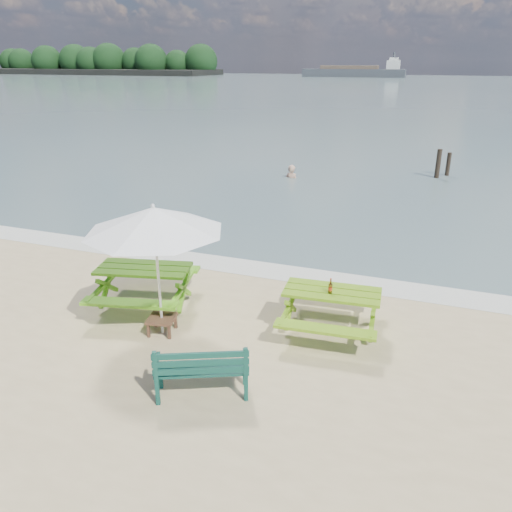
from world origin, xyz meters
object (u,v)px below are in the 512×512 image
(picnic_table_right, at_px, (331,312))
(patio_umbrella, at_px, (154,220))
(park_bench, at_px, (202,379))
(side_table, at_px, (162,325))
(beer_bottle, at_px, (330,288))
(swimmer, at_px, (291,185))
(picnic_table_left, at_px, (145,288))

(picnic_table_right, relative_size, patio_umbrella, 0.71)
(park_bench, relative_size, side_table, 2.52)
(park_bench, relative_size, beer_bottle, 5.26)
(picnic_table_right, distance_m, beer_bottle, 0.52)
(picnic_table_right, xyz_separation_m, swimmer, (-4.20, 11.87, -0.72))
(picnic_table_right, height_order, side_table, picnic_table_right)
(side_table, bearing_deg, park_bench, -42.76)
(picnic_table_left, distance_m, park_bench, 3.12)
(side_table, height_order, beer_bottle, beer_bottle)
(patio_umbrella, height_order, beer_bottle, patio_umbrella)
(side_table, xyz_separation_m, swimmer, (-1.39, 12.97, -0.49))
(patio_umbrella, distance_m, swimmer, 13.28)
(park_bench, xyz_separation_m, patio_umbrella, (-1.45, 1.34, 1.87))
(picnic_table_right, relative_size, side_table, 3.57)
(picnic_table_right, bearing_deg, beer_bottle, -99.66)
(picnic_table_right, relative_size, swimmer, 1.15)
(patio_umbrella, xyz_separation_m, swimmer, (-1.39, 12.97, -2.46))
(park_bench, height_order, side_table, park_bench)
(picnic_table_right, height_order, beer_bottle, beer_bottle)
(park_bench, distance_m, swimmer, 14.61)
(picnic_table_left, relative_size, park_bench, 1.65)
(picnic_table_left, relative_size, beer_bottle, 8.66)
(side_table, distance_m, patio_umbrella, 1.96)
(park_bench, xyz_separation_m, beer_bottle, (1.35, 2.35, 0.64))
(picnic_table_left, height_order, swimmer, picnic_table_left)
(picnic_table_right, bearing_deg, side_table, -158.59)
(picnic_table_right, bearing_deg, picnic_table_left, -175.06)
(picnic_table_right, distance_m, park_bench, 2.80)
(park_bench, xyz_separation_m, swimmer, (-2.84, 14.32, -0.59))
(park_bench, bearing_deg, patio_umbrella, 137.24)
(park_bench, bearing_deg, swimmer, 101.22)
(picnic_table_right, xyz_separation_m, park_bench, (-1.36, -2.45, -0.13))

